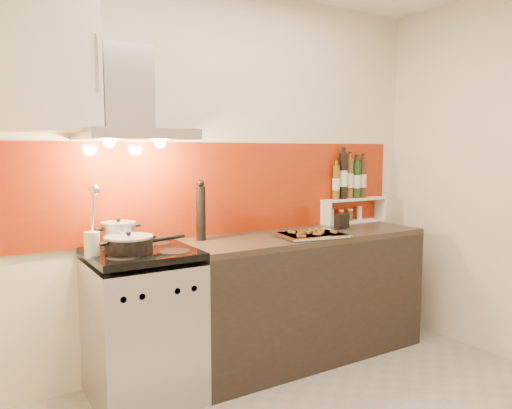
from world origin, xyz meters
TOP-DOWN VIEW (x-y plane):
  - back_wall at (0.00, 1.40)m, footprint 3.40×0.02m
  - backsplash at (0.05, 1.39)m, footprint 3.00×0.02m
  - range_stove at (-0.70, 1.10)m, footprint 0.60×0.60m
  - counter at (0.50, 1.10)m, footprint 1.80×0.60m
  - range_hood at (-0.70, 1.24)m, footprint 0.62×0.50m
  - upper_cabinet at (-1.25, 1.22)m, footprint 0.70×0.35m
  - stock_pot at (-0.79, 1.25)m, footprint 0.21×0.21m
  - saute_pan at (-0.78, 1.05)m, footprint 0.52×0.27m
  - utensil_jar at (-0.98, 1.08)m, footprint 0.08×0.13m
  - pepper_mill at (-0.24, 1.25)m, footprint 0.06×0.06m
  - step_shelf at (1.15, 1.34)m, footprint 0.62×0.17m
  - caddy_box at (0.87, 1.12)m, footprint 0.13×0.07m
  - baking_tray at (0.46, 0.97)m, footprint 0.49×0.41m

SIDE VIEW (x-z plane):
  - range_stove at x=-0.70m, z-range -0.01..0.90m
  - counter at x=0.50m, z-range 0.00..0.90m
  - baking_tray at x=0.46m, z-range 0.90..0.93m
  - saute_pan at x=-0.78m, z-range 0.90..1.02m
  - caddy_box at x=0.87m, z-range 0.91..1.01m
  - stock_pot at x=-0.79m, z-range 0.90..1.08m
  - utensil_jar at x=-0.98m, z-range 0.82..1.22m
  - pepper_mill at x=-0.24m, z-range 0.89..1.29m
  - step_shelf at x=1.15m, z-range 0.86..1.43m
  - backsplash at x=0.05m, z-range 0.90..1.54m
  - back_wall at x=0.00m, z-range 0.00..2.60m
  - range_hood at x=-0.70m, z-range 1.44..2.05m
  - upper_cabinet at x=-1.25m, z-range 1.59..2.31m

